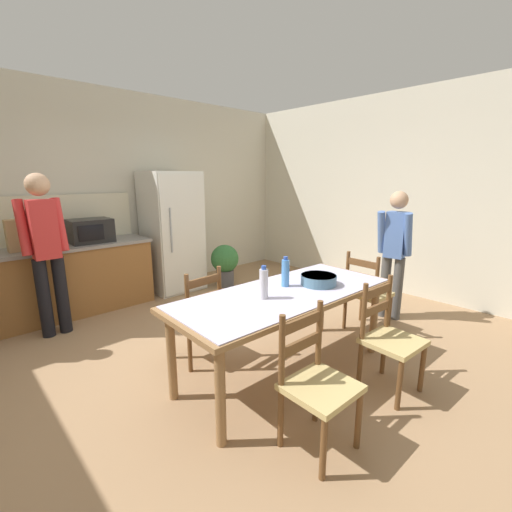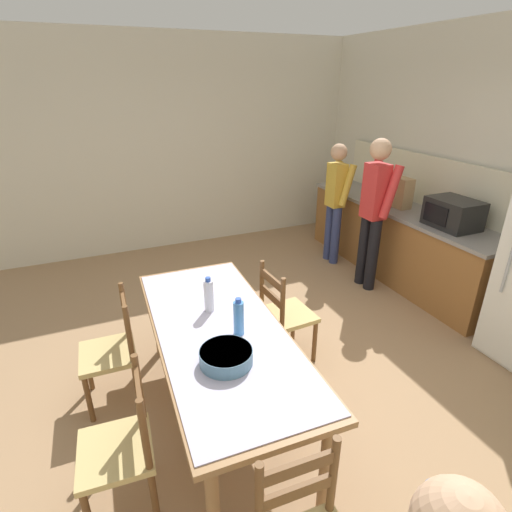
% 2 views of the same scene
% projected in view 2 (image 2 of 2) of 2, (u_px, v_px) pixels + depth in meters
% --- Properties ---
extents(ground_plane, '(8.32, 8.32, 0.00)m').
position_uv_depth(ground_plane, '(275.00, 369.00, 3.49)').
color(ground_plane, '#9E7A56').
extents(wall_left, '(0.12, 5.20, 2.90)m').
position_uv_depth(wall_left, '(177.00, 146.00, 5.64)').
color(wall_left, beige).
rests_on(wall_left, ground).
extents(kitchen_counter, '(2.91, 0.66, 0.89)m').
position_uv_depth(kitchen_counter, '(396.00, 241.00, 5.04)').
color(kitchen_counter, brown).
rests_on(kitchen_counter, ground).
extents(counter_splashback, '(2.87, 0.03, 0.60)m').
position_uv_depth(counter_splashback, '(425.00, 181.00, 4.85)').
color(counter_splashback, beige).
rests_on(counter_splashback, kitchen_counter).
extents(microwave, '(0.50, 0.39, 0.30)m').
position_uv_depth(microwave, '(453.00, 213.00, 4.16)').
color(microwave, black).
rests_on(microwave, kitchen_counter).
extents(paper_bag, '(0.24, 0.16, 0.36)m').
position_uv_depth(paper_bag, '(401.00, 193.00, 4.78)').
color(paper_bag, tan).
rests_on(paper_bag, kitchen_counter).
extents(dining_table, '(2.07, 0.91, 0.76)m').
position_uv_depth(dining_table, '(220.00, 338.00, 2.75)').
color(dining_table, olive).
rests_on(dining_table, ground).
extents(bottle_near_centre, '(0.07, 0.07, 0.27)m').
position_uv_depth(bottle_near_centre, '(209.00, 295.00, 2.89)').
color(bottle_near_centre, silver).
rests_on(bottle_near_centre, dining_table).
extents(bottle_off_centre, '(0.07, 0.07, 0.27)m').
position_uv_depth(bottle_off_centre, '(239.00, 318.00, 2.62)').
color(bottle_off_centre, '#4C8ED6').
rests_on(bottle_off_centre, dining_table).
extents(serving_bowl, '(0.32, 0.32, 0.09)m').
position_uv_depth(serving_bowl, '(226.00, 356.00, 2.37)').
color(serving_bowl, slate).
rests_on(serving_bowl, dining_table).
extents(chair_side_near_left, '(0.43, 0.41, 0.91)m').
position_uv_depth(chair_side_near_left, '(113.00, 351.00, 3.01)').
color(chair_side_near_left, brown).
rests_on(chair_side_near_left, ground).
extents(chair_side_near_right, '(0.45, 0.43, 0.91)m').
position_uv_depth(chair_side_near_right, '(122.00, 448.00, 2.22)').
color(chair_side_near_right, brown).
rests_on(chair_side_near_right, ground).
extents(chair_side_far_left, '(0.44, 0.42, 0.91)m').
position_uv_depth(chair_side_far_left, '(285.00, 314.00, 3.48)').
color(chair_side_far_left, brown).
rests_on(chair_side_far_left, ground).
extents(person_at_sink, '(0.40, 0.27, 1.59)m').
position_uv_depth(person_at_sink, '(336.00, 198.00, 5.22)').
color(person_at_sink, navy).
rests_on(person_at_sink, ground).
extents(person_at_counter, '(0.44, 0.30, 1.75)m').
position_uv_depth(person_at_counter, '(374.00, 208.00, 4.51)').
color(person_at_counter, black).
rests_on(person_at_counter, ground).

